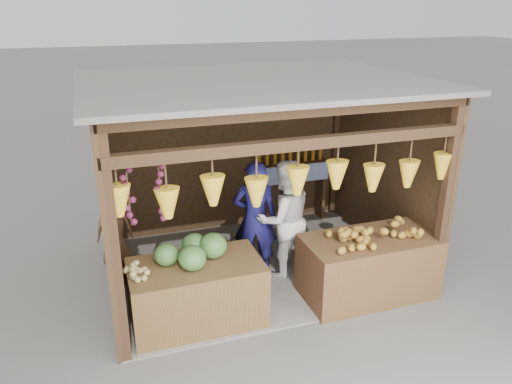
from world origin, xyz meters
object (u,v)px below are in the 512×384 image
(woman_standing, at_px, (284,219))
(man_standing, at_px, (255,219))
(counter_right, at_px, (368,266))
(vendor_seated, at_px, (114,231))
(counter_left, at_px, (197,293))

(woman_standing, bearing_deg, man_standing, -24.98)
(counter_right, bearing_deg, man_standing, 140.55)
(vendor_seated, bearing_deg, man_standing, 172.31)
(woman_standing, bearing_deg, vendor_seated, -16.42)
(counter_left, distance_m, man_standing, 1.40)
(counter_right, relative_size, vendor_seated, 1.73)
(counter_left, relative_size, woman_standing, 0.92)
(vendor_seated, bearing_deg, counter_right, 159.44)
(man_standing, bearing_deg, vendor_seated, 9.09)
(counter_right, height_order, vendor_seated, vendor_seated)
(counter_left, xyz_separation_m, counter_right, (2.20, -0.12, 0.02))
(man_standing, bearing_deg, counter_left, 60.32)
(counter_right, bearing_deg, vendor_seated, 156.13)
(counter_right, xyz_separation_m, woman_standing, (-0.83, 0.84, 0.43))
(man_standing, distance_m, woman_standing, 0.39)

